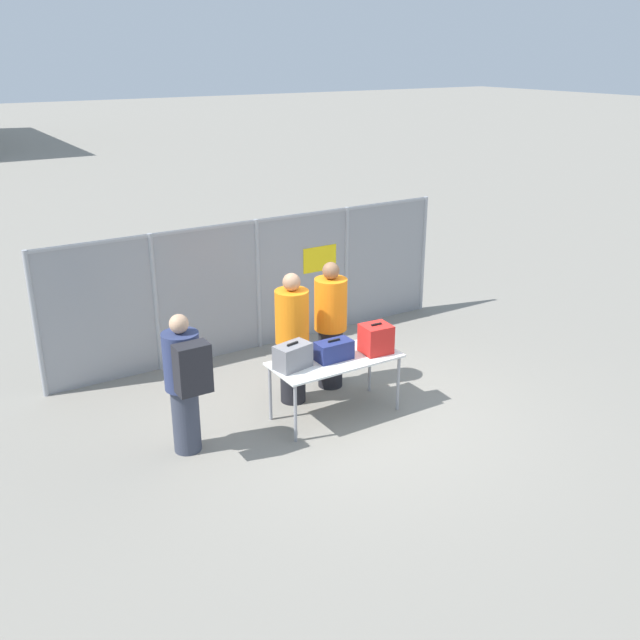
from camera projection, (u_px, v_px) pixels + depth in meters
name	position (u px, v px, depth m)	size (l,w,h in m)	color
ground_plane	(352.00, 412.00, 9.05)	(120.00, 120.00, 0.00)	gray
fence_section	(258.00, 282.00, 10.69)	(6.47, 0.07, 2.00)	#9EA0A5
inspection_table	(335.00, 364.00, 8.75)	(1.62, 0.74, 0.77)	silver
suitcase_grey	(293.00, 356.00, 8.43)	(0.47, 0.34, 0.32)	slate
suitcase_navy	(334.00, 350.00, 8.67)	(0.45, 0.24, 0.26)	navy
suitcase_red	(376.00, 339.00, 8.85)	(0.38, 0.34, 0.38)	red
traveler_hooded	(185.00, 380.00, 7.84)	(0.41, 0.64, 1.66)	#383D4C
security_worker_near	(292.00, 337.00, 9.04)	(0.43, 0.43, 1.74)	black
security_worker_far	(331.00, 324.00, 9.45)	(0.43, 0.43, 1.75)	black
utility_trailer	(268.00, 268.00, 13.64)	(4.10, 1.96, 0.65)	silver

